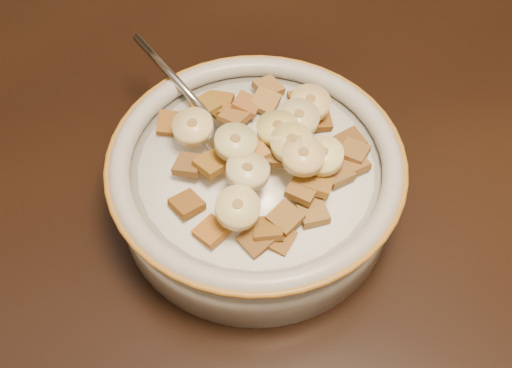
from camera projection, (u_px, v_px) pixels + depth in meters
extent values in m
cube|color=black|center=(204.00, 297.00, 0.50)|extent=(1.41, 0.91, 0.04)
cylinder|color=#AEA79B|center=(256.00, 187.00, 0.51)|extent=(0.22, 0.22, 0.05)
cylinder|color=white|center=(256.00, 167.00, 0.49)|extent=(0.18, 0.18, 0.00)
ellipsoid|color=#A9A9A9|center=(227.00, 137.00, 0.50)|extent=(0.06, 0.06, 0.01)
cube|color=brown|center=(235.00, 116.00, 0.50)|extent=(0.03, 0.03, 0.01)
cube|color=brown|center=(187.00, 204.00, 0.46)|extent=(0.03, 0.03, 0.01)
cube|color=brown|center=(189.00, 165.00, 0.47)|extent=(0.03, 0.03, 0.01)
cube|color=brown|center=(302.00, 100.00, 0.52)|extent=(0.02, 0.02, 0.01)
cube|color=brown|center=(265.00, 101.00, 0.52)|extent=(0.03, 0.03, 0.01)
cube|color=#8A5C18|center=(211.00, 164.00, 0.47)|extent=(0.03, 0.03, 0.01)
cube|color=brown|center=(279.00, 238.00, 0.45)|extent=(0.03, 0.03, 0.01)
cube|color=brown|center=(353.00, 164.00, 0.48)|extent=(0.02, 0.02, 0.01)
cube|color=brown|center=(302.00, 190.00, 0.46)|extent=(0.03, 0.03, 0.01)
cube|color=brown|center=(313.00, 213.00, 0.46)|extent=(0.02, 0.02, 0.01)
cube|color=brown|center=(318.00, 184.00, 0.46)|extent=(0.03, 0.03, 0.01)
cube|color=brown|center=(285.00, 218.00, 0.45)|extent=(0.03, 0.03, 0.01)
cube|color=brown|center=(350.00, 142.00, 0.50)|extent=(0.02, 0.02, 0.01)
cube|color=brown|center=(268.00, 229.00, 0.45)|extent=(0.02, 0.02, 0.01)
cube|color=brown|center=(275.00, 153.00, 0.47)|extent=(0.03, 0.02, 0.01)
cube|color=brown|center=(247.00, 104.00, 0.51)|extent=(0.03, 0.03, 0.01)
cube|color=brown|center=(220.00, 103.00, 0.52)|extent=(0.03, 0.03, 0.01)
cube|color=brown|center=(354.00, 152.00, 0.49)|extent=(0.03, 0.03, 0.01)
cube|color=#8F5C1B|center=(171.00, 123.00, 0.50)|extent=(0.03, 0.03, 0.01)
cube|color=olive|center=(337.00, 173.00, 0.48)|extent=(0.02, 0.02, 0.01)
cube|color=brown|center=(268.00, 87.00, 0.53)|extent=(0.03, 0.03, 0.01)
cube|color=brown|center=(256.00, 240.00, 0.44)|extent=(0.03, 0.03, 0.01)
cube|color=#99501A|center=(211.00, 231.00, 0.45)|extent=(0.03, 0.03, 0.01)
cube|color=#9D672A|center=(253.00, 153.00, 0.47)|extent=(0.02, 0.02, 0.01)
cube|color=brown|center=(206.00, 106.00, 0.51)|extent=(0.03, 0.03, 0.01)
cube|color=brown|center=(318.00, 119.00, 0.51)|extent=(0.02, 0.02, 0.01)
cylinder|color=#CDC288|center=(236.00, 143.00, 0.46)|extent=(0.04, 0.04, 0.01)
cylinder|color=#DBC386|center=(299.00, 118.00, 0.48)|extent=(0.04, 0.04, 0.01)
cylinder|color=#CEC071|center=(238.00, 208.00, 0.44)|extent=(0.04, 0.04, 0.02)
cylinder|color=#CBBF89|center=(248.00, 171.00, 0.45)|extent=(0.04, 0.04, 0.02)
cylinder|color=#FEDA86|center=(193.00, 127.00, 0.48)|extent=(0.04, 0.04, 0.01)
cylinder|color=tan|center=(303.00, 156.00, 0.45)|extent=(0.03, 0.03, 0.01)
cylinder|color=#E3D377|center=(323.00, 156.00, 0.47)|extent=(0.04, 0.04, 0.01)
cylinder|color=#D9C96F|center=(291.00, 142.00, 0.46)|extent=(0.04, 0.04, 0.01)
cylinder|color=#E4C37C|center=(310.00, 103.00, 0.50)|extent=(0.03, 0.03, 0.01)
cylinder|color=#F6DD7A|center=(278.00, 128.00, 0.47)|extent=(0.04, 0.04, 0.01)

